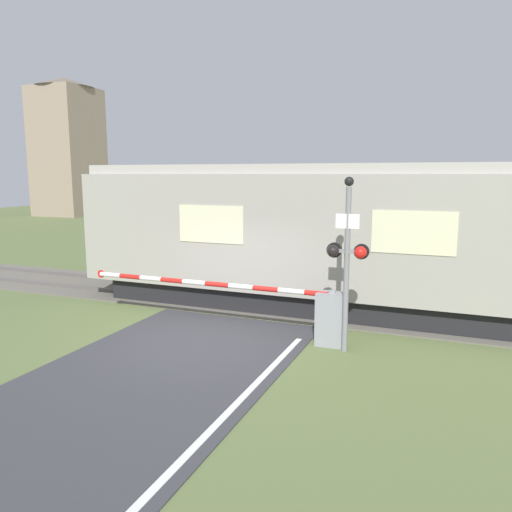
{
  "coord_description": "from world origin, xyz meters",
  "views": [
    {
      "loc": [
        4.82,
        -8.88,
        3.52
      ],
      "look_at": [
        0.63,
        1.54,
        1.67
      ],
      "focal_mm": 35.0,
      "sensor_mm": 36.0,
      "label": 1
    }
  ],
  "objects": [
    {
      "name": "ground_plane",
      "position": [
        0.0,
        0.0,
        0.0
      ],
      "size": [
        80.0,
        80.0,
        0.0
      ],
      "primitive_type": "plane",
      "color": "#5B6B3D"
    },
    {
      "name": "crossing_barrier",
      "position": [
        1.98,
        0.94,
        0.66
      ],
      "size": [
        6.23,
        0.44,
        1.17
      ],
      "color": "gray",
      "rests_on": "ground_plane"
    },
    {
      "name": "train",
      "position": [
        3.99,
        3.68,
        1.93
      ],
      "size": [
        17.64,
        2.94,
        3.76
      ],
      "color": "black",
      "rests_on": "ground_plane"
    },
    {
      "name": "track_bed",
      "position": [
        0.0,
        3.69,
        0.02
      ],
      "size": [
        36.0,
        3.2,
        0.13
      ],
      "color": "#666056",
      "rests_on": "ground_plane"
    },
    {
      "name": "signal_post",
      "position": [
        2.89,
        0.67,
        1.97
      ],
      "size": [
        0.84,
        0.26,
        3.47
      ],
      "color": "gray",
      "rests_on": "ground_plane"
    },
    {
      "name": "distant_building",
      "position": [
        -26.19,
        25.32,
        5.79
      ],
      "size": [
        5.05,
        5.05,
        11.42
      ],
      "color": "gray",
      "rests_on": "ground_plane"
    }
  ]
}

